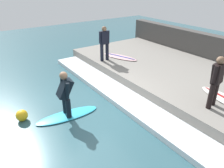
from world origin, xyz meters
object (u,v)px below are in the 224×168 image
surfboard_riding (68,115)px  surfer_waiting_near (216,80)px  surfer_waiting_far (104,42)px  surfer_riding (65,92)px  surfboard_waiting_far (120,57)px  marker_buoy (22,115)px

surfboard_riding → surfer_waiting_near: size_ratio=1.31×
surfer_waiting_far → surfboard_riding: bearing=-140.2°
surfboard_riding → surfer_waiting_far: surfer_waiting_far is taller
surfer_riding → surfboard_waiting_far: surfer_riding is taller
surfer_waiting_near → marker_buoy: size_ratio=4.38×
surfer_waiting_near → marker_buoy: 5.60m
surfboard_waiting_far → surfer_waiting_far: bearing=174.1°
surfer_riding → surfer_waiting_near: 4.21m
surfboard_waiting_far → marker_buoy: size_ratio=5.44×
surfer_waiting_far → surfer_riding: bearing=-140.2°
surfboard_riding → surfer_riding: size_ratio=1.40×
surfer_waiting_near → surfer_waiting_far: size_ratio=1.00×
surfer_riding → marker_buoy: bearing=154.7°
surfboard_riding → surfer_waiting_far: 4.03m
surfer_waiting_near → surfboard_waiting_far: 4.99m
surfer_riding → marker_buoy: 1.47m
surfer_riding → surfer_waiting_near: (3.33, -2.54, 0.49)m
surfer_waiting_far → surfboard_waiting_far: bearing=-5.9°
surfer_waiting_far → marker_buoy: 4.68m
surfer_riding → marker_buoy: (-1.19, 0.56, -0.66)m
surfboard_riding → surfboard_waiting_far: size_ratio=1.06×
surfer_riding → surfboard_waiting_far: bearing=32.4°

